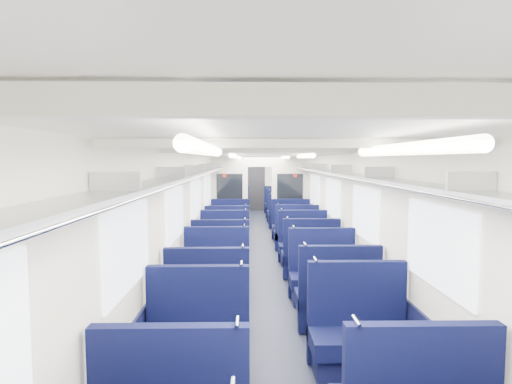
{
  "coord_description": "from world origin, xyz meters",
  "views": [
    {
      "loc": [
        -0.31,
        -8.78,
        2.2
      ],
      "look_at": [
        -0.11,
        3.07,
        1.26
      ],
      "focal_mm": 28.62,
      "sensor_mm": 36.0,
      "label": 1
    }
  ],
  "objects_px": {
    "end_door": "(256,187)",
    "seat_14": "(225,247)",
    "seat_20": "(233,218)",
    "bulkhead": "(260,193)",
    "seat_19": "(291,228)",
    "seat_13": "(310,259)",
    "seat_21": "(285,217)",
    "seat_27": "(277,205)",
    "seat_16": "(227,237)",
    "seat_25": "(279,209)",
    "seat_23": "(282,213)",
    "seat_24": "(235,209)",
    "seat_12": "(221,260)",
    "seat_6": "(197,346)",
    "seat_26": "(236,205)",
    "seat_22": "(234,213)",
    "seat_10": "(216,277)",
    "seat_15": "(303,247)",
    "seat_17": "(296,236)",
    "seat_18": "(230,228)",
    "seat_11": "(323,279)",
    "seat_7": "(359,338)",
    "seat_8": "(208,305)",
    "seat_9": "(337,302)"
  },
  "relations": [
    {
      "from": "end_door",
      "to": "seat_23",
      "type": "xyz_separation_m",
      "value": [
        0.83,
        -3.62,
        -0.64
      ]
    },
    {
      "from": "seat_11",
      "to": "seat_23",
      "type": "relative_size",
      "value": 1.0
    },
    {
      "from": "seat_7",
      "to": "seat_20",
      "type": "relative_size",
      "value": 1.0
    },
    {
      "from": "seat_7",
      "to": "seat_19",
      "type": "relative_size",
      "value": 1.0
    },
    {
      "from": "seat_7",
      "to": "seat_18",
      "type": "height_order",
      "value": "same"
    },
    {
      "from": "seat_14",
      "to": "seat_23",
      "type": "bearing_deg",
      "value": 73.53
    },
    {
      "from": "seat_20",
      "to": "seat_18",
      "type": "bearing_deg",
      "value": -90.0
    },
    {
      "from": "seat_15",
      "to": "seat_24",
      "type": "relative_size",
      "value": 1.0
    },
    {
      "from": "seat_13",
      "to": "seat_22",
      "type": "distance_m",
      "value": 6.75
    },
    {
      "from": "seat_10",
      "to": "seat_16",
      "type": "distance_m",
      "value": 3.29
    },
    {
      "from": "seat_10",
      "to": "seat_24",
      "type": "distance_m",
      "value": 8.93
    },
    {
      "from": "seat_13",
      "to": "seat_21",
      "type": "bearing_deg",
      "value": 90.0
    },
    {
      "from": "seat_7",
      "to": "seat_8",
      "type": "height_order",
      "value": "same"
    },
    {
      "from": "seat_15",
      "to": "seat_22",
      "type": "height_order",
      "value": "same"
    },
    {
      "from": "seat_11",
      "to": "seat_17",
      "type": "height_order",
      "value": "same"
    },
    {
      "from": "seat_14",
      "to": "seat_26",
      "type": "relative_size",
      "value": 1.0
    },
    {
      "from": "seat_18",
      "to": "bulkhead",
      "type": "bearing_deg",
      "value": 46.98
    },
    {
      "from": "seat_10",
      "to": "seat_25",
      "type": "relative_size",
      "value": 1.0
    },
    {
      "from": "end_door",
      "to": "seat_10",
      "type": "xyz_separation_m",
      "value": [
        -0.83,
        -11.4,
        -0.64
      ]
    },
    {
      "from": "seat_12",
      "to": "seat_14",
      "type": "height_order",
      "value": "same"
    },
    {
      "from": "seat_16",
      "to": "seat_25",
      "type": "height_order",
      "value": "same"
    },
    {
      "from": "seat_6",
      "to": "seat_26",
      "type": "distance_m",
      "value": 12.49
    },
    {
      "from": "seat_15",
      "to": "seat_17",
      "type": "xyz_separation_m",
      "value": [
        0.0,
        1.31,
        0.0
      ]
    },
    {
      "from": "seat_12",
      "to": "seat_26",
      "type": "xyz_separation_m",
      "value": [
        0.0,
        9.03,
        0.0
      ]
    },
    {
      "from": "seat_9",
      "to": "seat_13",
      "type": "bearing_deg",
      "value": 90.0
    },
    {
      "from": "seat_6",
      "to": "seat_14",
      "type": "distance_m",
      "value": 4.57
    },
    {
      "from": "seat_6",
      "to": "seat_26",
      "type": "xyz_separation_m",
      "value": [
        0.0,
        12.49,
        0.0
      ]
    },
    {
      "from": "seat_15",
      "to": "seat_13",
      "type": "bearing_deg",
      "value": -90.0
    },
    {
      "from": "seat_7",
      "to": "seat_23",
      "type": "distance_m",
      "value": 10.03
    },
    {
      "from": "end_door",
      "to": "seat_26",
      "type": "xyz_separation_m",
      "value": [
        -0.83,
        -1.31,
        -0.64
      ]
    },
    {
      "from": "seat_21",
      "to": "seat_22",
      "type": "height_order",
      "value": "same"
    },
    {
      "from": "end_door",
      "to": "seat_15",
      "type": "relative_size",
      "value": 1.72
    },
    {
      "from": "seat_20",
      "to": "bulkhead",
      "type": "bearing_deg",
      "value": -50.95
    },
    {
      "from": "seat_8",
      "to": "seat_6",
      "type": "bearing_deg",
      "value": -90.0
    },
    {
      "from": "end_door",
      "to": "seat_26",
      "type": "distance_m",
      "value": 1.68
    },
    {
      "from": "end_door",
      "to": "seat_25",
      "type": "relative_size",
      "value": 1.72
    },
    {
      "from": "seat_27",
      "to": "seat_14",
      "type": "bearing_deg",
      "value": -101.78
    },
    {
      "from": "seat_14",
      "to": "seat_23",
      "type": "height_order",
      "value": "same"
    },
    {
      "from": "seat_12",
      "to": "seat_15",
      "type": "bearing_deg",
      "value": 33.31
    },
    {
      "from": "seat_15",
      "to": "seat_16",
      "type": "relative_size",
      "value": 1.0
    },
    {
      "from": "end_door",
      "to": "seat_14",
      "type": "distance_m",
      "value": 9.29
    },
    {
      "from": "seat_8",
      "to": "seat_26",
      "type": "distance_m",
      "value": 11.36
    },
    {
      "from": "seat_19",
      "to": "seat_14",
      "type": "bearing_deg",
      "value": -124.15
    },
    {
      "from": "bulkhead",
      "to": "seat_13",
      "type": "distance_m",
      "value": 4.52
    },
    {
      "from": "seat_13",
      "to": "seat_21",
      "type": "distance_m",
      "value": 5.46
    },
    {
      "from": "seat_26",
      "to": "bulkhead",
      "type": "bearing_deg",
      "value": -79.73
    },
    {
      "from": "seat_25",
      "to": "seat_27",
      "type": "bearing_deg",
      "value": 90.0
    },
    {
      "from": "seat_24",
      "to": "seat_12",
      "type": "bearing_deg",
      "value": -90.0
    },
    {
      "from": "seat_23",
      "to": "seat_27",
      "type": "bearing_deg",
      "value": 90.0
    },
    {
      "from": "seat_19",
      "to": "seat_24",
      "type": "height_order",
      "value": "same"
    }
  ]
}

